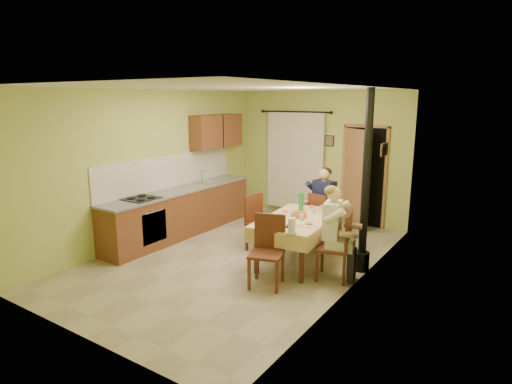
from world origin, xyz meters
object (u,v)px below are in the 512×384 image
Objects in this scene: chair_left at (261,234)px; man_right at (335,222)px; chair_near at (267,266)px; stove_flue at (364,207)px; chair_right at (334,260)px; man_far at (323,197)px; chair_far at (322,228)px; dining_table at (297,240)px.

chair_left is 1.73m from man_right.
stove_flue is (0.94, 1.29, 0.73)m from chair_near.
man_right is at bearing 90.00° from chair_right.
man_far is 1.00× the size of man_right.
man_far reaches higher than chair_near.
stove_flue is (1.07, -0.83, 0.73)m from chair_far.
chair_far is 0.34× the size of stove_flue.
chair_far is at bearing -90.00° from man_far.
chair_right is (0.84, -1.37, 0.00)m from chair_far.
chair_near is at bearing 123.80° from man_right.
dining_table is at bearing -74.51° from man_far.
stove_flue is (1.81, 0.10, 0.73)m from chair_left.
stove_flue is at bearing 10.01° from dining_table.
chair_far is 1.61m from chair_right.
stove_flue reaches higher than chair_left.
chair_right is at bearing -46.83° from man_far.
chair_left is at bearing -116.33° from chair_far.
chair_far is 0.96× the size of chair_left.
chair_near is at bearing 123.32° from chair_right.
chair_far reaches higher than dining_table.
chair_right is 1.72m from man_far.
man_right reaches higher than chair_far.
chair_right is (0.71, 0.75, -0.00)m from chair_near.
stove_flue is at bearing -26.17° from man_far.
chair_far is 0.69× the size of man_far.
stove_flue is (1.07, -0.84, 0.15)m from man_far.
dining_table is 1.73× the size of chair_near.
chair_right is at bearing -112.96° from stove_flue.
man_far is at bearing 90.00° from chair_far.
chair_right is 0.73× the size of man_far.
stove_flue reaches higher than chair_near.
man_far is at bearing 141.81° from stove_flue.
chair_left is at bearing 61.33° from chair_right.
chair_far is 0.59m from man_far.
man_right is at bearing -114.16° from stove_flue.
man_far is at bearing 18.08° from chair_right.
chair_far is at bearing 142.31° from stove_flue.
chair_far is at bearing 153.43° from chair_left.
chair_near is 0.74× the size of man_far.
man_right is at bearing -47.35° from man_far.
man_right is (1.56, -0.44, 0.59)m from chair_left.
dining_table is at bearing 57.24° from chair_right.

